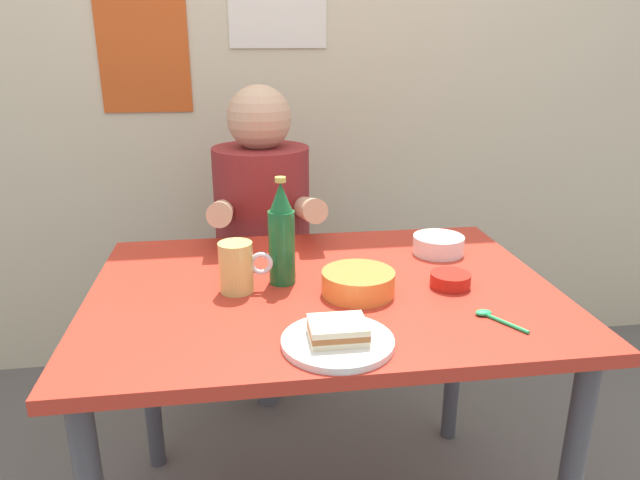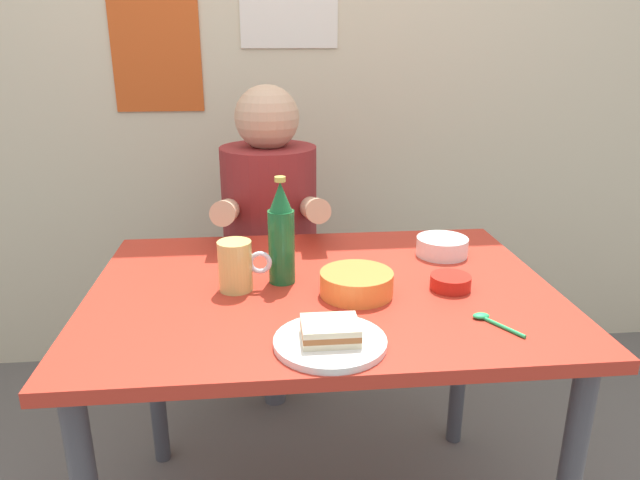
% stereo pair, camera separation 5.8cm
% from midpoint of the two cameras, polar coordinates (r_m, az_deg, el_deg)
% --- Properties ---
extents(wall_back, '(4.40, 0.09, 2.60)m').
position_cam_midpoint_polar(wall_back, '(2.33, -4.43, 18.96)').
color(wall_back, beige).
rests_on(wall_back, ground).
extents(dining_table, '(1.10, 0.80, 0.74)m').
position_cam_midpoint_polar(dining_table, '(1.44, -0.88, -7.97)').
color(dining_table, '#B72D1E').
rests_on(dining_table, ground).
extents(stool, '(0.34, 0.34, 0.45)m').
position_cam_midpoint_polar(stool, '(2.12, -6.13, -7.69)').
color(stool, '#4C4C51').
rests_on(stool, ground).
extents(person_seated, '(0.33, 0.56, 0.72)m').
position_cam_midpoint_polar(person_seated, '(1.96, -6.54, 3.10)').
color(person_seated, maroon).
rests_on(person_seated, stool).
extents(plate_orange, '(0.22, 0.22, 0.01)m').
position_cam_midpoint_polar(plate_orange, '(1.14, 0.27, -10.00)').
color(plate_orange, silver).
rests_on(plate_orange, dining_table).
extents(sandwich, '(0.11, 0.09, 0.04)m').
position_cam_midpoint_polar(sandwich, '(1.12, 0.27, -8.88)').
color(sandwich, beige).
rests_on(sandwich, plate_orange).
extents(beer_mug, '(0.13, 0.08, 0.12)m').
position_cam_midpoint_polar(beer_mug, '(1.37, -9.34, -2.64)').
color(beer_mug, '#D1BC66').
rests_on(beer_mug, dining_table).
extents(beer_bottle, '(0.06, 0.06, 0.26)m').
position_cam_midpoint_polar(beer_bottle, '(1.38, -4.99, 0.38)').
color(beer_bottle, '#19602D').
rests_on(beer_bottle, dining_table).
extents(sambal_bowl_red, '(0.10, 0.10, 0.03)m').
position_cam_midpoint_polar(sambal_bowl_red, '(1.41, 11.56, -3.83)').
color(sambal_bowl_red, '#B21E14').
rests_on(sambal_bowl_red, dining_table).
extents(soup_bowl_orange, '(0.17, 0.17, 0.05)m').
position_cam_midpoint_polar(soup_bowl_orange, '(1.35, 2.55, -4.11)').
color(soup_bowl_orange, orange).
rests_on(soup_bowl_orange, dining_table).
extents(rice_bowl_white, '(0.14, 0.14, 0.05)m').
position_cam_midpoint_polar(rice_bowl_white, '(1.63, 10.57, -0.38)').
color(rice_bowl_white, silver).
rests_on(rice_bowl_white, dining_table).
extents(spoon, '(0.08, 0.11, 0.01)m').
position_cam_midpoint_polar(spoon, '(1.28, 15.34, -7.30)').
color(spoon, '#26A559').
rests_on(spoon, dining_table).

